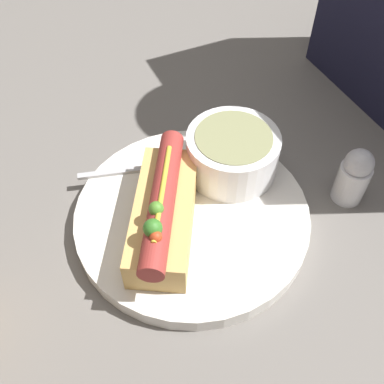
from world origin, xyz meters
name	(u,v)px	position (x,y,z in m)	size (l,w,h in m)	color
ground_plane	(192,221)	(0.00, 0.00, 0.00)	(4.00, 4.00, 0.00)	slate
dinner_plate	(192,216)	(0.00, 0.00, 0.01)	(0.25, 0.25, 0.02)	white
hot_dog	(164,211)	(0.01, -0.03, 0.04)	(0.16, 0.12, 0.07)	#DBAD60
soup_bowl	(232,152)	(-0.04, 0.06, 0.05)	(0.10, 0.10, 0.05)	white
spoon	(172,164)	(-0.07, 0.01, 0.02)	(0.05, 0.14, 0.01)	#B7B7BC
salt_shaker	(354,176)	(0.04, 0.17, 0.03)	(0.03, 0.03, 0.07)	silver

